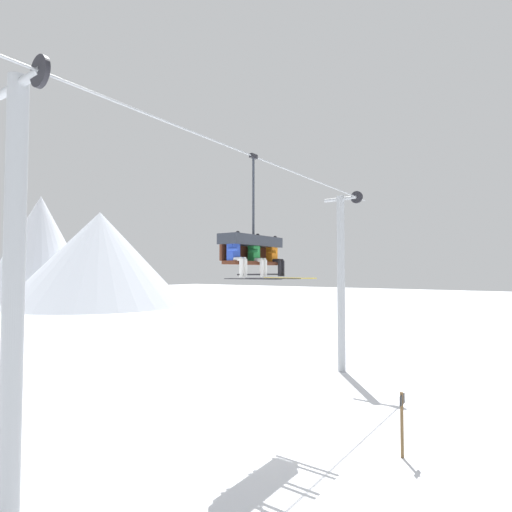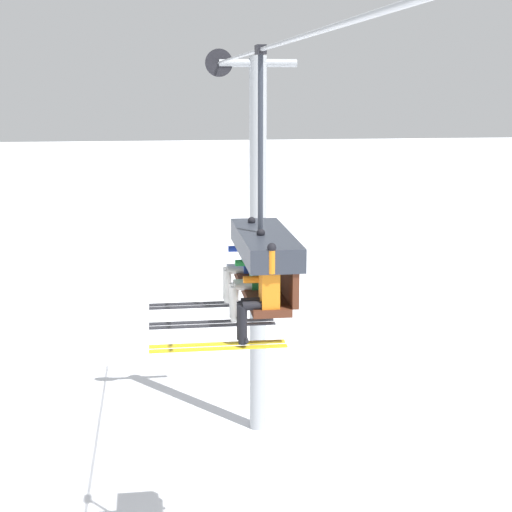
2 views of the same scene
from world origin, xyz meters
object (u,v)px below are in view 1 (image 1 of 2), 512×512
object	(u,v)px
skier_green	(257,255)
trail_sign	(402,421)
lift_tower_near	(14,288)
lift_tower_far	(341,278)
skier_blue	(237,254)
skier_orange	(275,256)
chairlift_chair	(251,245)

from	to	relation	value
skier_green	trail_sign	distance (m)	5.71
lift_tower_near	skier_green	world-z (taller)	lift_tower_near
lift_tower_far	trail_sign	xyz separation A→B (m)	(-7.13, -4.72, -3.40)
lift_tower_far	skier_blue	distance (m)	9.01
lift_tower_near	skier_green	bearing A→B (deg)	-8.53
skier_green	skier_orange	size ratio (longest dim) A/B	1.00
lift_tower_near	skier_blue	distance (m)	5.34
lift_tower_far	skier_orange	xyz separation A→B (m)	(-7.04, -0.92, 0.77)
skier_green	lift_tower_near	bearing A→B (deg)	171.47
skier_orange	trail_sign	xyz separation A→B (m)	(-0.09, -3.80, -4.17)
skier_blue	trail_sign	size ratio (longest dim) A/B	1.06
lift_tower_far	skier_green	size ratio (longest dim) A/B	4.87
chairlift_chair	trail_sign	bearing A→B (deg)	-77.88
lift_tower_far	chairlift_chair	bearing A→B (deg)	-174.93
lift_tower_far	skier_orange	size ratio (longest dim) A/B	4.87
lift_tower_near	skier_orange	size ratio (longest dim) A/B	4.87
chairlift_chair	trail_sign	size ratio (longest dim) A/B	2.23
lift_tower_far	skier_green	world-z (taller)	lift_tower_far
lift_tower_far	skier_orange	distance (m)	7.14
lift_tower_near	lift_tower_far	xyz separation A→B (m)	(14.14, 0.00, 0.00)
skier_blue	chairlift_chair	bearing A→B (deg)	12.76
lift_tower_near	trail_sign	world-z (taller)	lift_tower_near
chairlift_chair	trail_sign	world-z (taller)	chairlift_chair
lift_tower_near	skier_blue	bearing A→B (deg)	-10.06
trail_sign	skier_blue	bearing A→B (deg)	115.42
lift_tower_near	skier_blue	size ratio (longest dim) A/B	4.87
lift_tower_near	skier_orange	xyz separation A→B (m)	(7.10, -0.92, 0.77)
skier_green	trail_sign	xyz separation A→B (m)	(0.86, -3.80, -4.17)
chairlift_chair	skier_green	xyz separation A→B (m)	(0.00, -0.21, -0.30)
lift_tower_far	chairlift_chair	world-z (taller)	lift_tower_far
chairlift_chair	skier_green	world-z (taller)	chairlift_chair
skier_blue	skier_orange	size ratio (longest dim) A/B	1.00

